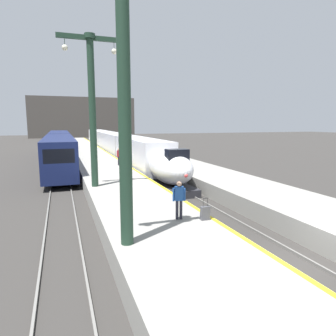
{
  "coord_description": "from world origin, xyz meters",
  "views": [
    {
      "loc": [
        -7.93,
        -8.26,
        5.26
      ],
      "look_at": [
        -0.26,
        13.23,
        1.8
      ],
      "focal_mm": 32.17,
      "sensor_mm": 36.0,
      "label": 1
    }
  ],
  "objects_px": {
    "regional_train_adjacent": "(59,147)",
    "passenger_mid_platform": "(119,155)",
    "passenger_near_edge": "(179,197)",
    "station_column_mid": "(92,98)",
    "highspeed_train_main": "(116,144)",
    "rolling_suitcase": "(205,213)",
    "station_column_near": "(123,62)"
  },
  "relations": [
    {
      "from": "station_column_mid",
      "to": "passenger_near_edge",
      "type": "bearing_deg",
      "value": -72.02
    },
    {
      "from": "regional_train_adjacent",
      "to": "station_column_near",
      "type": "bearing_deg",
      "value": -86.08
    },
    {
      "from": "highspeed_train_main",
      "to": "passenger_near_edge",
      "type": "relative_size",
      "value": 33.38
    },
    {
      "from": "highspeed_train_main",
      "to": "station_column_mid",
      "type": "height_order",
      "value": "station_column_mid"
    },
    {
      "from": "passenger_near_edge",
      "to": "passenger_mid_platform",
      "type": "distance_m",
      "value": 17.66
    },
    {
      "from": "regional_train_adjacent",
      "to": "passenger_near_edge",
      "type": "xyz_separation_m",
      "value": [
        4.9,
        -30.21,
        -0.09
      ]
    },
    {
      "from": "station_column_mid",
      "to": "rolling_suitcase",
      "type": "bearing_deg",
      "value": -66.89
    },
    {
      "from": "passenger_near_edge",
      "to": "passenger_mid_platform",
      "type": "bearing_deg",
      "value": 88.02
    },
    {
      "from": "highspeed_train_main",
      "to": "passenger_mid_platform",
      "type": "relative_size",
      "value": 33.38
    },
    {
      "from": "regional_train_adjacent",
      "to": "highspeed_train_main",
      "type": "bearing_deg",
      "value": 26.21
    },
    {
      "from": "rolling_suitcase",
      "to": "station_column_near",
      "type": "bearing_deg",
      "value": -159.12
    },
    {
      "from": "highspeed_train_main",
      "to": "regional_train_adjacent",
      "type": "xyz_separation_m",
      "value": [
        -8.1,
        -3.99,
        0.17
      ]
    },
    {
      "from": "regional_train_adjacent",
      "to": "passenger_mid_platform",
      "type": "height_order",
      "value": "regional_train_adjacent"
    },
    {
      "from": "highspeed_train_main",
      "to": "rolling_suitcase",
      "type": "height_order",
      "value": "highspeed_train_main"
    },
    {
      "from": "passenger_near_edge",
      "to": "passenger_mid_platform",
      "type": "xyz_separation_m",
      "value": [
        0.61,
        17.65,
        0.0
      ]
    },
    {
      "from": "regional_train_adjacent",
      "to": "passenger_mid_platform",
      "type": "distance_m",
      "value": 13.72
    },
    {
      "from": "regional_train_adjacent",
      "to": "passenger_mid_platform",
      "type": "bearing_deg",
      "value": -66.3
    },
    {
      "from": "highspeed_train_main",
      "to": "passenger_near_edge",
      "type": "height_order",
      "value": "highspeed_train_main"
    },
    {
      "from": "passenger_near_edge",
      "to": "station_column_near",
      "type": "bearing_deg",
      "value": -145.1
    },
    {
      "from": "station_column_near",
      "to": "station_column_mid",
      "type": "relative_size",
      "value": 1.07
    },
    {
      "from": "highspeed_train_main",
      "to": "station_column_near",
      "type": "distance_m",
      "value": 36.94
    },
    {
      "from": "highspeed_train_main",
      "to": "passenger_near_edge",
      "type": "distance_m",
      "value": 34.35
    },
    {
      "from": "regional_train_adjacent",
      "to": "rolling_suitcase",
      "type": "relative_size",
      "value": 37.27
    },
    {
      "from": "station_column_near",
      "to": "passenger_mid_platform",
      "type": "distance_m",
      "value": 20.47
    },
    {
      "from": "highspeed_train_main",
      "to": "passenger_mid_platform",
      "type": "height_order",
      "value": "highspeed_train_main"
    },
    {
      "from": "station_column_near",
      "to": "passenger_mid_platform",
      "type": "height_order",
      "value": "station_column_near"
    },
    {
      "from": "station_column_near",
      "to": "passenger_mid_platform",
      "type": "relative_size",
      "value": 6.11
    },
    {
      "from": "station_column_near",
      "to": "station_column_mid",
      "type": "bearing_deg",
      "value": 90.0
    },
    {
      "from": "passenger_mid_platform",
      "to": "passenger_near_edge",
      "type": "bearing_deg",
      "value": -91.98
    },
    {
      "from": "station_column_near",
      "to": "passenger_mid_platform",
      "type": "bearing_deg",
      "value": 80.37
    },
    {
      "from": "station_column_mid",
      "to": "passenger_near_edge",
      "type": "height_order",
      "value": "station_column_mid"
    },
    {
      "from": "station_column_mid",
      "to": "passenger_near_edge",
      "type": "xyz_separation_m",
      "value": [
        2.7,
        -8.33,
        -4.79
      ]
    }
  ]
}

